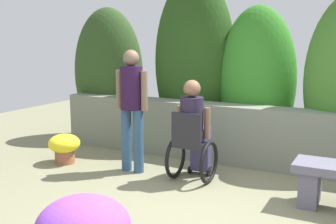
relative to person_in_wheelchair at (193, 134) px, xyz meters
The scene contains 6 objects.
ground_plane 1.36m from the person_in_wheelchair, 67.25° to the right, with size 13.64×13.64×0.00m, color #79785A.
stone_retaining_wall 1.10m from the person_in_wheelchair, 64.47° to the left, with size 6.38×0.41×0.88m, color slate.
hedge_backdrop 1.70m from the person_in_wheelchair, 85.86° to the left, with size 6.98×1.21×2.91m.
person_in_wheelchair is the anchor object (origin of this frame).
person_standing_companion 0.97m from the person_in_wheelchair, behind, with size 0.49×0.30×1.70m.
flower_pot_terracotta_by_wall 2.06m from the person_in_wheelchair, behind, with size 0.47×0.47×0.44m.
Camera 1 is at (1.64, -3.64, 1.83)m, focal length 43.76 mm.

